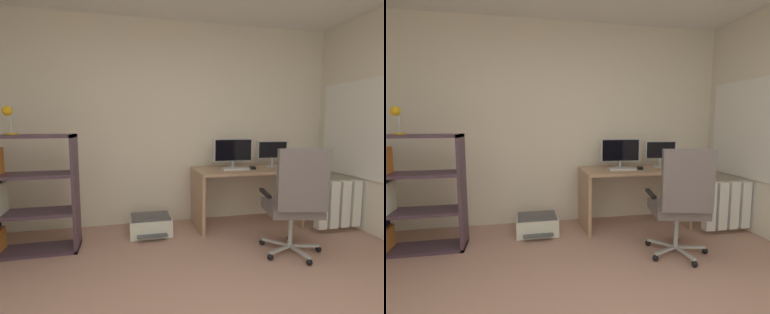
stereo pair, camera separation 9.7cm
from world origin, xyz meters
The scene contains 13 objects.
wall_back centered at (0.00, 2.68, 1.32)m, with size 4.62×0.10×2.64m, color beige.
window_pane centered at (2.30, 1.76, 1.25)m, with size 0.01×1.38×1.12m, color white.
window_frame centered at (2.30, 1.76, 1.25)m, with size 0.02×1.46×1.20m, color white.
desk centered at (0.98, 2.26, 0.54)m, with size 1.34×0.64×0.75m.
monitor_main centered at (0.83, 2.36, 0.96)m, with size 0.52×0.18×0.38m.
monitor_secondary centered at (1.40, 2.36, 0.95)m, with size 0.42×0.18×0.34m.
keyboard centered at (0.81, 2.21, 0.76)m, with size 0.34×0.13×0.02m, color silver.
computer_mouse centered at (1.04, 2.20, 0.76)m, with size 0.06×0.10×0.03m, color black.
office_chair centered at (1.07, 1.27, 0.59)m, with size 0.64×0.65×1.10m.
bookshelf centered at (-1.63, 1.98, 0.61)m, with size 0.94×0.34×1.22m.
desk_lamp centered at (-1.64, 1.98, 1.40)m, with size 0.13×0.11×0.28m.
printer centered at (-0.26, 2.20, 0.11)m, with size 0.49×0.45×0.23m.
radiator centered at (2.21, 1.76, 0.34)m, with size 1.06×0.10×0.57m.
Camera 1 is at (-0.55, -1.20, 1.33)m, focal length 27.28 mm.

